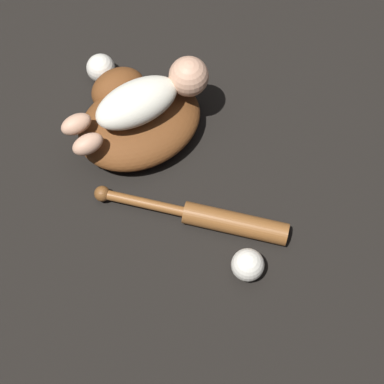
{
  "coord_description": "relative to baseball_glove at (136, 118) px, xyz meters",
  "views": [
    {
      "loc": [
        -0.09,
        -0.82,
        1.36
      ],
      "look_at": [
        0.07,
        -0.26,
        0.07
      ],
      "focal_mm": 60.0,
      "sensor_mm": 36.0,
      "label": 1
    }
  ],
  "objects": [
    {
      "name": "baseball_glove",
      "position": [
        0.0,
        0.0,
        0.0
      ],
      "size": [
        0.35,
        0.32,
        0.1
      ],
      "color": "brown",
      "rests_on": "ground"
    },
    {
      "name": "baseball",
      "position": [
        0.14,
        -0.42,
        -0.01
      ],
      "size": [
        0.07,
        0.07,
        0.07
      ],
      "color": "silver",
      "rests_on": "ground"
    },
    {
      "name": "baseball_bat",
      "position": [
        0.11,
        -0.29,
        -0.02
      ],
      "size": [
        0.4,
        0.25,
        0.05
      ],
      "color": "brown",
      "rests_on": "ground"
    },
    {
      "name": "baby_figure",
      "position": [
        0.03,
        -0.01,
        0.09
      ],
      "size": [
        0.36,
        0.17,
        0.09
      ],
      "color": "silver",
      "rests_on": "baseball_glove"
    },
    {
      "name": "baseball_spare",
      "position": [
        -0.05,
        0.17,
        -0.01
      ],
      "size": [
        0.07,
        0.07,
        0.07
      ],
      "color": "silver",
      "rests_on": "ground"
    },
    {
      "name": "ground_plane",
      "position": [
        -0.0,
        0.03,
        -0.05
      ],
      "size": [
        6.0,
        6.0,
        0.0
      ],
      "primitive_type": "plane",
      "color": "black"
    }
  ]
}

